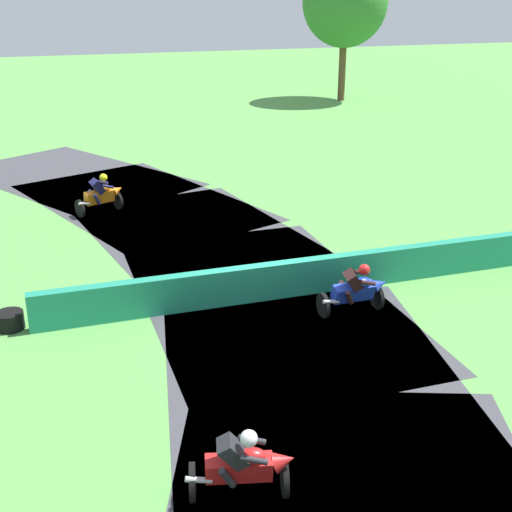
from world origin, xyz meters
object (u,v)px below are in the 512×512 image
at_px(motorcycle_chase_blue, 356,289).
at_px(tire_stack_mid_a, 10,320).
at_px(motorcycle_lead_red, 244,465).
at_px(motorcycle_trailing_orange, 101,194).

relative_size(motorcycle_chase_blue, tire_stack_mid_a, 2.71).
height_order(motorcycle_lead_red, motorcycle_trailing_orange, motorcycle_trailing_orange).
height_order(motorcycle_chase_blue, motorcycle_trailing_orange, motorcycle_trailing_orange).
bearing_deg(motorcycle_trailing_orange, motorcycle_lead_red, -87.03).
relative_size(motorcycle_trailing_orange, tire_stack_mid_a, 2.76).
bearing_deg(motorcycle_lead_red, motorcycle_trailing_orange, 92.97).
bearing_deg(motorcycle_trailing_orange, motorcycle_chase_blue, -62.00).
bearing_deg(motorcycle_chase_blue, tire_stack_mid_a, 168.69).
relative_size(motorcycle_lead_red, motorcycle_trailing_orange, 0.99).
xyz_separation_m(motorcycle_lead_red, motorcycle_chase_blue, (4.21, 5.32, -0.01)).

